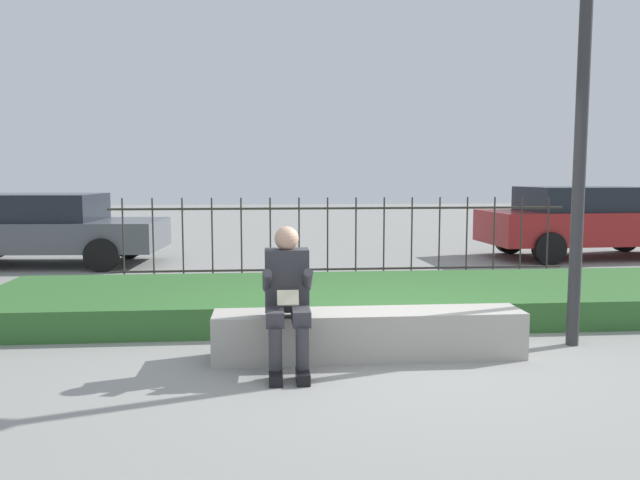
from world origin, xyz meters
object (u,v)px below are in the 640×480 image
object	(u,v)px
car_parked_right	(589,220)
person_seated_reader	(287,293)
car_parked_left	(40,227)
stone_bench	(369,337)
street_lamp	(582,113)

from	to	relation	value
car_parked_right	person_seated_reader	bearing A→B (deg)	-135.94
person_seated_reader	car_parked_left	size ratio (longest dim) A/B	0.28
stone_bench	car_parked_left	world-z (taller)	car_parked_left
stone_bench	car_parked_right	world-z (taller)	car_parked_right
stone_bench	street_lamp	bearing A→B (deg)	6.52
car_parked_left	stone_bench	bearing A→B (deg)	-48.20
person_seated_reader	car_parked_right	world-z (taller)	car_parked_right
stone_bench	car_parked_left	xyz separation A→B (m)	(-5.13, 6.41, 0.51)
stone_bench	car_parked_left	distance (m)	8.23
street_lamp	car_parked_left	bearing A→B (deg)	139.37
car_parked_left	car_parked_right	size ratio (longest dim) A/B	1.02
stone_bench	car_parked_right	distance (m)	8.58
car_parked_left	street_lamp	size ratio (longest dim) A/B	1.23
street_lamp	stone_bench	bearing A→B (deg)	-173.48
person_seated_reader	car_parked_right	xyz separation A→B (m)	(6.33, 6.77, 0.09)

